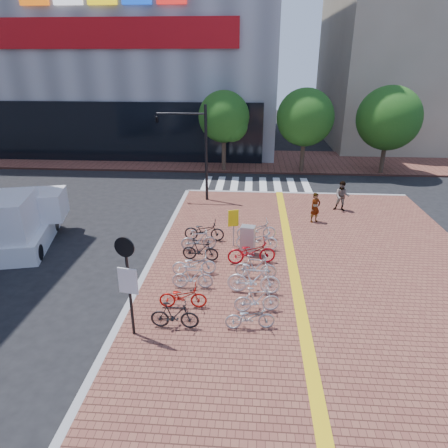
# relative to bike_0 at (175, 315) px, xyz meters

# --- Properties ---
(ground) EXTENTS (120.00, 120.00, 0.00)m
(ground) POSITION_rel_bike_0_xyz_m (2.12, 2.50, -0.62)
(ground) COLOR black
(ground) RESTS_ON ground
(sidewalk) EXTENTS (14.00, 34.00, 0.15)m
(sidewalk) POSITION_rel_bike_0_xyz_m (5.12, -2.50, -0.54)
(sidewalk) COLOR brown
(sidewalk) RESTS_ON ground
(tactile_strip) EXTENTS (0.40, 34.00, 0.01)m
(tactile_strip) POSITION_rel_bike_0_xyz_m (4.12, -2.50, -0.46)
(tactile_strip) COLOR gold
(tactile_strip) RESTS_ON sidewalk
(kerb_west) EXTENTS (0.25, 34.00, 0.15)m
(kerb_west) POSITION_rel_bike_0_xyz_m (-1.88, -2.50, -0.54)
(kerb_west) COLOR gray
(kerb_west) RESTS_ON ground
(kerb_north) EXTENTS (14.00, 0.25, 0.15)m
(kerb_north) POSITION_rel_bike_0_xyz_m (5.12, 14.50, -0.54)
(kerb_north) COLOR gray
(kerb_north) RESTS_ON ground
(far_sidewalk) EXTENTS (70.00, 8.00, 0.15)m
(far_sidewalk) POSITION_rel_bike_0_xyz_m (2.12, 23.50, -0.54)
(far_sidewalk) COLOR brown
(far_sidewalk) RESTS_ON ground
(building_beige) EXTENTS (20.00, 18.00, 18.00)m
(building_beige) POSITION_rel_bike_0_xyz_m (20.12, 34.50, 8.38)
(building_beige) COLOR gray
(building_beige) RESTS_ON ground
(crosswalk) EXTENTS (7.50, 4.00, 0.01)m
(crosswalk) POSITION_rel_bike_0_xyz_m (2.62, 16.50, -0.61)
(crosswalk) COLOR silver
(crosswalk) RESTS_ON ground
(street_trees) EXTENTS (16.20, 4.60, 6.35)m
(street_trees) POSITION_rel_bike_0_xyz_m (7.16, 19.95, 3.48)
(street_trees) COLOR #38281E
(street_trees) RESTS_ON far_sidewalk
(bike_0) EXTENTS (1.56, 0.45, 0.94)m
(bike_0) POSITION_rel_bike_0_xyz_m (0.00, 0.00, 0.00)
(bike_0) COLOR black
(bike_0) RESTS_ON sidewalk
(bike_1) EXTENTS (1.67, 0.67, 0.86)m
(bike_1) POSITION_rel_bike_0_xyz_m (0.07, 1.16, -0.04)
(bike_1) COLOR red
(bike_1) RESTS_ON sidewalk
(bike_2) EXTENTS (1.57, 0.50, 0.93)m
(bike_2) POSITION_rel_bike_0_xyz_m (0.22, 2.42, -0.00)
(bike_2) COLOR silver
(bike_2) RESTS_ON sidewalk
(bike_3) EXTENTS (1.82, 0.88, 0.92)m
(bike_3) POSITION_rel_bike_0_xyz_m (0.13, 3.46, -0.01)
(bike_3) COLOR silver
(bike_3) RESTS_ON sidewalk
(bike_4) EXTENTS (1.60, 0.57, 0.94)m
(bike_4) POSITION_rel_bike_0_xyz_m (0.22, 4.70, 0.00)
(bike_4) COLOR black
(bike_4) RESTS_ON sidewalk
(bike_5) EXTENTS (1.65, 0.72, 0.96)m
(bike_5) POSITION_rel_bike_0_xyz_m (0.02, 5.71, 0.01)
(bike_5) COLOR #A6A5AA
(bike_5) RESTS_ON sidewalk
(bike_6) EXTENTS (1.91, 0.71, 0.99)m
(bike_6) POSITION_rel_bike_0_xyz_m (0.15, 6.74, 0.03)
(bike_6) COLOR black
(bike_6) RESTS_ON sidewalk
(bike_7) EXTENTS (1.65, 0.74, 0.84)m
(bike_7) POSITION_rel_bike_0_xyz_m (2.38, 0.14, -0.05)
(bike_7) COLOR #A2A3A7
(bike_7) RESTS_ON sidewalk
(bike_8) EXTENTS (1.63, 0.68, 0.95)m
(bike_8) POSITION_rel_bike_0_xyz_m (2.61, 1.08, 0.01)
(bike_8) COLOR silver
(bike_8) RESTS_ON sidewalk
(bike_9) EXTENTS (1.98, 0.66, 1.17)m
(bike_9) POSITION_rel_bike_0_xyz_m (2.49, 2.24, 0.12)
(bike_9) COLOR silver
(bike_9) RESTS_ON sidewalk
(bike_10) EXTENTS (1.66, 0.56, 0.98)m
(bike_10) POSITION_rel_bike_0_xyz_m (2.57, 3.34, 0.02)
(bike_10) COLOR #A7A7AC
(bike_10) RESTS_ON sidewalk
(bike_11) EXTENTS (2.10, 1.01, 1.06)m
(bike_11) POSITION_rel_bike_0_xyz_m (2.39, 4.58, 0.06)
(bike_11) COLOR #AC0C15
(bike_11) RESTS_ON sidewalk
(bike_12) EXTENTS (1.90, 0.71, 0.99)m
(bike_12) POSITION_rel_bike_0_xyz_m (2.62, 5.91, 0.03)
(bike_12) COLOR white
(bike_12) RESTS_ON sidewalk
(bike_13) EXTENTS (1.93, 0.86, 0.98)m
(bike_13) POSITION_rel_bike_0_xyz_m (2.60, 7.05, 0.02)
(bike_13) COLOR #BCBCC1
(bike_13) RESTS_ON sidewalk
(pedestrian_a) EXTENTS (0.69, 0.62, 1.60)m
(pedestrian_a) POSITION_rel_bike_0_xyz_m (5.68, 9.49, 0.33)
(pedestrian_a) COLOR gray
(pedestrian_a) RESTS_ON sidewalk
(pedestrian_b) EXTENTS (0.97, 0.84, 1.70)m
(pedestrian_b) POSITION_rel_bike_0_xyz_m (7.42, 11.35, 0.38)
(pedestrian_b) COLOR #484D5B
(pedestrian_b) RESTS_ON sidewalk
(utility_box) EXTENTS (0.67, 0.54, 1.32)m
(utility_box) POSITION_rel_bike_0_xyz_m (2.22, 5.44, 0.19)
(utility_box) COLOR #AEAEB2
(utility_box) RESTS_ON sidewalk
(yellow_sign) EXTENTS (0.47, 0.20, 1.77)m
(yellow_sign) POSITION_rel_bike_0_xyz_m (1.56, 6.17, 0.76)
(yellow_sign) COLOR #B7B7BC
(yellow_sign) RESTS_ON sidewalk
(notice_sign) EXTENTS (0.61, 0.20, 3.34)m
(notice_sign) POSITION_rel_bike_0_xyz_m (-1.23, -0.44, 1.64)
(notice_sign) COLOR black
(notice_sign) RESTS_ON sidewalk
(traffic_light_pole) EXTENTS (3.03, 1.17, 5.64)m
(traffic_light_pole) POSITION_rel_bike_0_xyz_m (-1.70, 12.73, 3.43)
(traffic_light_pole) COLOR black
(traffic_light_pole) RESTS_ON sidewalk
(box_truck) EXTENTS (3.03, 4.94, 2.66)m
(box_truck) POSITION_rel_bike_0_xyz_m (-8.05, 5.78, 0.63)
(box_truck) COLOR silver
(box_truck) RESTS_ON ground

